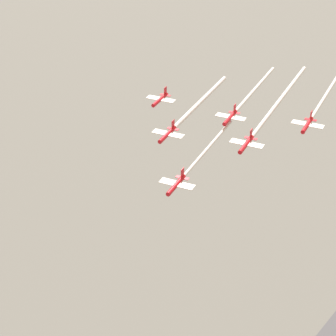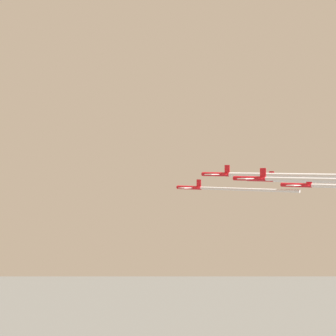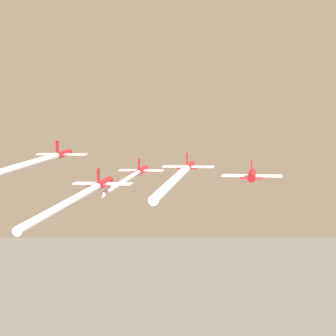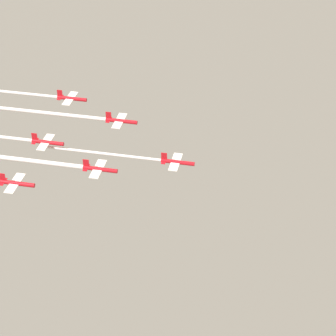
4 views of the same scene
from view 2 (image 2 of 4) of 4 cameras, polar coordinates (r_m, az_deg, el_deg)
The scene contains 9 objects.
jet_0 at distance 187.67m, azimuth 1.93°, elevation -1.71°, with size 7.87×7.99×2.94m.
jet_1 at distance 168.56m, azimuth 4.29°, elevation -0.53°, with size 7.87×7.99×2.94m.
jet_2 at distance 185.44m, azimuth 8.15°, elevation -0.99°, with size 7.87×7.99×2.94m.
jet_3 at distance 149.93m, azimuth 7.23°, elevation -0.89°, with size 7.87×7.99×2.94m.
jet_4 at distance 167.44m, azimuth 11.22°, elevation -1.46°, with size 7.87×7.99×2.94m.
jet_5 at distance 185.50m, azimuth 14.45°, elevation -0.85°, with size 7.87×7.99×2.94m.
smoke_trail_0 at distance 175.69m, azimuth 6.92°, elevation -1.87°, with size 20.05×25.44×0.78m.
smoke_trail_1 at distance 152.71m, azimuth 13.01°, elevation -0.67°, with size 31.64×40.22×1.06m.
smoke_trail_2 at distance 174.16m, azimuth 14.30°, elevation -1.11°, with size 23.44×29.63×1.21m.
Camera 2 is at (143.53, -51.10, 174.54)m, focal length 70.00 mm.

